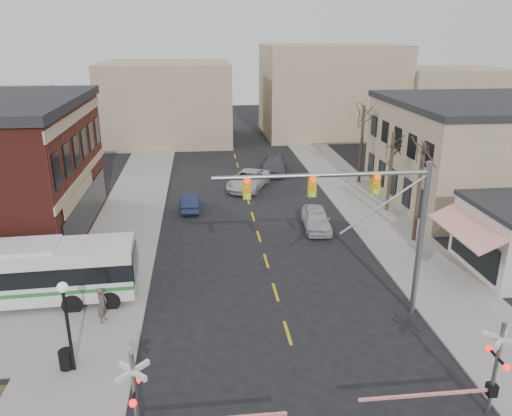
{
  "coord_description": "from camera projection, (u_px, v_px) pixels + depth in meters",
  "views": [
    {
      "loc": [
        -3.77,
        -18.25,
        13.69
      ],
      "look_at": [
        -0.62,
        10.22,
        3.5
      ],
      "focal_mm": 35.0,
      "sensor_mm": 36.0,
      "label": 1
    }
  ],
  "objects": [
    {
      "name": "ground",
      "position": [
        295.0,
        359.0,
        22.07
      ],
      "size": [
        160.0,
        160.0,
        0.0
      ],
      "primitive_type": "plane",
      "color": "black",
      "rests_on": "ground"
    },
    {
      "name": "sidewalk_west",
      "position": [
        132.0,
        212.0,
        39.79
      ],
      "size": [
        5.0,
        60.0,
        0.12
      ],
      "primitive_type": "cube",
      "color": "gray",
      "rests_on": "ground"
    },
    {
      "name": "sidewalk_east",
      "position": [
        363.0,
        203.0,
        41.76
      ],
      "size": [
        5.0,
        60.0,
        0.12
      ],
      "primitive_type": "cube",
      "color": "gray",
      "rests_on": "ground"
    },
    {
      "name": "tan_building",
      "position": [
        512.0,
        151.0,
        41.65
      ],
      "size": [
        20.3,
        15.3,
        8.5
      ],
      "color": "gray",
      "rests_on": "ground"
    },
    {
      "name": "tree_east_a",
      "position": [
        419.0,
        193.0,
        33.22
      ],
      "size": [
        0.28,
        0.28,
        6.75
      ],
      "color": "#382B21",
      "rests_on": "sidewalk_east"
    },
    {
      "name": "tree_east_b",
      "position": [
        390.0,
        172.0,
        38.95
      ],
      "size": [
        0.28,
        0.28,
        6.3
      ],
      "color": "#382B21",
      "rests_on": "sidewalk_east"
    },
    {
      "name": "tree_east_c",
      "position": [
        361.0,
        145.0,
        46.31
      ],
      "size": [
        0.28,
        0.28,
        7.2
      ],
      "color": "#382B21",
      "rests_on": "sidewalk_east"
    },
    {
      "name": "transit_bus",
      "position": [
        11.0,
        274.0,
        25.82
      ],
      "size": [
        12.66,
        3.32,
        3.23
      ],
      "color": "silver",
      "rests_on": "ground"
    },
    {
      "name": "traffic_signal_mast",
      "position": [
        367.0,
        209.0,
        23.48
      ],
      "size": [
        10.21,
        0.3,
        8.0
      ],
      "color": "gray",
      "rests_on": "ground"
    },
    {
      "name": "rr_crossing_west",
      "position": [
        149.0,
        404.0,
        16.62
      ],
      "size": [
        5.6,
        1.36,
        4.0
      ],
      "color": "gray",
      "rests_on": "ground"
    },
    {
      "name": "rr_crossing_east",
      "position": [
        484.0,
        371.0,
        18.21
      ],
      "size": [
        5.6,
        1.36,
        4.0
      ],
      "color": "gray",
      "rests_on": "ground"
    },
    {
      "name": "street_lamp",
      "position": [
        65.0,
        308.0,
        20.18
      ],
      "size": [
        0.44,
        0.44,
        4.15
      ],
      "color": "black",
      "rests_on": "sidewalk_west"
    },
    {
      "name": "trash_bin",
      "position": [
        66.0,
        359.0,
        21.15
      ],
      "size": [
        0.6,
        0.6,
        0.85
      ],
      "primitive_type": "cylinder",
      "color": "black",
      "rests_on": "sidewalk_west"
    },
    {
      "name": "car_a",
      "position": [
        316.0,
        219.0,
        36.27
      ],
      "size": [
        2.27,
        4.79,
        1.58
      ],
      "primitive_type": "imported",
      "rotation": [
        0.0,
        0.0,
        -0.09
      ],
      "color": "#B6B6BB",
      "rests_on": "ground"
    },
    {
      "name": "car_b",
      "position": [
        190.0,
        202.0,
        40.23
      ],
      "size": [
        1.43,
        4.05,
        1.33
      ],
      "primitive_type": "imported",
      "rotation": [
        0.0,
        0.0,
        3.14
      ],
      "color": "#192040",
      "rests_on": "ground"
    },
    {
      "name": "car_c",
      "position": [
        248.0,
        180.0,
        45.58
      ],
      "size": [
        4.89,
        6.53,
        1.65
      ],
      "primitive_type": "imported",
      "rotation": [
        0.0,
        0.0,
        -0.41
      ],
      "color": "#B9B9B9",
      "rests_on": "ground"
    },
    {
      "name": "car_d",
      "position": [
        274.0,
        165.0,
        50.77
      ],
      "size": [
        3.51,
        6.2,
        1.69
      ],
      "primitive_type": "imported",
      "rotation": [
        0.0,
        0.0,
        -0.2
      ],
      "color": "#424348",
      "rests_on": "ground"
    },
    {
      "name": "pedestrian_near",
      "position": [
        102.0,
        305.0,
        24.39
      ],
      "size": [
        0.6,
        0.77,
        1.85
      ],
      "primitive_type": "imported",
      "rotation": [
        0.0,
        0.0,
        1.32
      ],
      "color": "#534642",
      "rests_on": "sidewalk_west"
    },
    {
      "name": "pedestrian_far",
      "position": [
        105.0,
        271.0,
        27.8
      ],
      "size": [
        1.06,
        1.13,
        1.85
      ],
      "primitive_type": "imported",
      "rotation": [
        0.0,
        0.0,
        1.05
      ],
      "color": "#384163",
      "rests_on": "sidewalk_west"
    }
  ]
}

